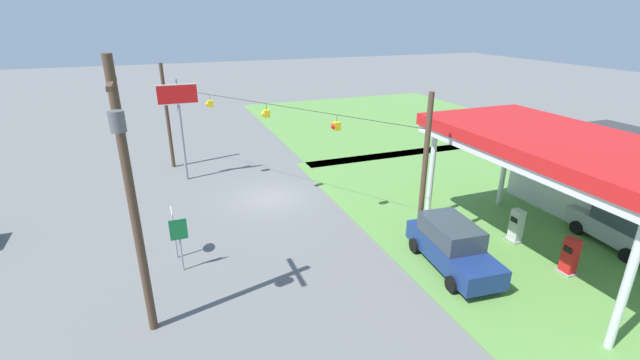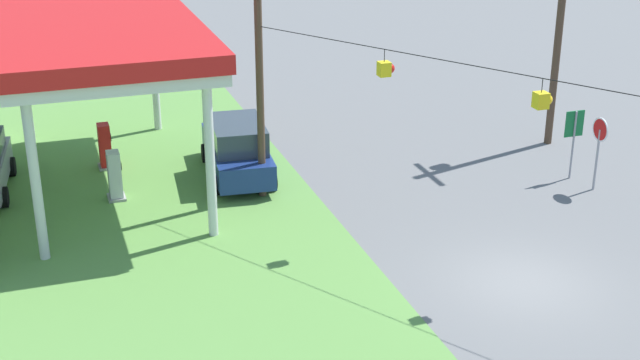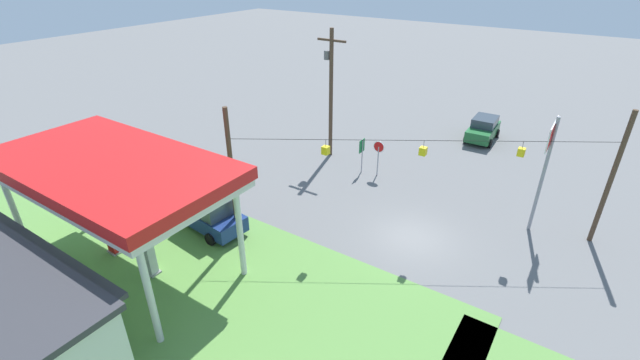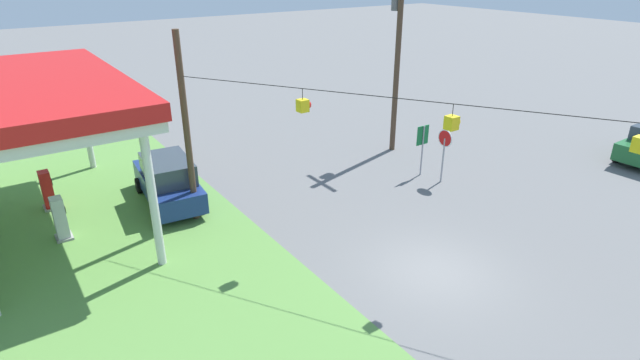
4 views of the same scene
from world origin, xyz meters
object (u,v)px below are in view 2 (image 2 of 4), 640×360
fuel_pump_far (105,148)px  stop_sign_roadside (599,138)px  fuel_pump_near (115,177)px  route_sign (574,131)px  gas_station_canopy (98,36)px  utility_pole_main (561,8)px  car_at_pumps_front (237,149)px

fuel_pump_far → stop_sign_roadside: (-7.14, -15.13, 1.04)m
stop_sign_roadside → fuel_pump_near: bearing=-105.6°
route_sign → stop_sign_roadside: bearing=-171.3°
stop_sign_roadside → route_sign: bearing=-171.3°
gas_station_canopy → utility_pole_main: bearing=-94.1°
car_at_pumps_front → route_sign: bearing=-104.0°
gas_station_canopy → stop_sign_roadside: bearing=-110.6°
route_sign → utility_pole_main: size_ratio=0.26×
fuel_pump_near → car_at_pumps_front: car_at_pumps_front is taller
fuel_pump_near → route_sign: bearing=-101.6°
gas_station_canopy → car_at_pumps_front: (-0.75, -4.22, -4.04)m
utility_pole_main → car_at_pumps_front: bearing=88.1°
fuel_pump_near → utility_pole_main: 16.78m
fuel_pump_far → utility_pole_main: utility_pole_main is taller
gas_station_canopy → route_sign: (-4.52, -14.95, -3.35)m
fuel_pump_far → route_sign: size_ratio=0.68×
gas_station_canopy → fuel_pump_near: size_ratio=7.11×
fuel_pump_far → car_at_pumps_front: size_ratio=0.32×
fuel_pump_near → stop_sign_roadside: size_ratio=0.65×
car_at_pumps_front → route_sign: size_ratio=2.14×
gas_station_canopy → route_sign: size_ratio=4.85×
fuel_pump_near → utility_pole_main: bearing=-88.9°
car_at_pumps_front → utility_pole_main: size_ratio=0.56×
route_sign → utility_pole_main: 4.97m
car_at_pumps_front → route_sign: route_sign is taller
utility_pole_main → fuel_pump_far: bearing=80.9°
fuel_pump_near → utility_pole_main: size_ratio=0.18×
gas_station_canopy → utility_pole_main: 16.24m
fuel_pump_far → gas_station_canopy: bearing=179.9°
fuel_pump_far → car_at_pumps_front: car_at_pumps_front is taller
fuel_pump_near → fuel_pump_far: same height
car_at_pumps_front → utility_pole_main: utility_pole_main is taller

